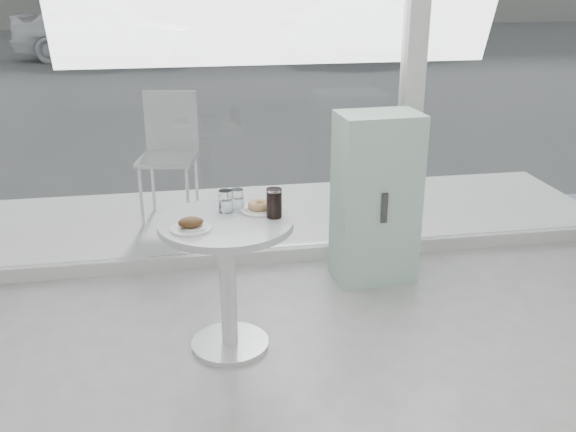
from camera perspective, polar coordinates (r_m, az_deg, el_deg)
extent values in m
cube|color=silver|center=(4.74, -0.32, -3.32)|extent=(5.00, 0.12, 0.10)
cube|color=silver|center=(4.58, 11.17, 14.33)|extent=(0.14, 0.14, 3.00)
cube|color=white|center=(4.30, -10.84, 12.59)|extent=(3.21, 0.02, 2.60)
cube|color=white|center=(4.92, 19.78, 12.78)|extent=(1.41, 0.02, 2.60)
cylinder|color=silver|center=(3.74, -5.16, -11.21)|extent=(0.44, 0.44, 0.03)
cylinder|color=silver|center=(3.56, -5.35, -6.38)|extent=(0.09, 0.09, 0.70)
cylinder|color=silver|center=(3.41, -5.56, -0.69)|extent=(0.72, 0.72, 0.04)
cube|color=white|center=(5.48, -1.71, -0.15)|extent=(5.60, 1.60, 0.05)
cube|color=#3E3E3E|center=(17.39, -7.70, 14.24)|extent=(40.00, 24.00, 0.00)
cube|color=#A4D2BE|center=(4.32, 7.79, 1.55)|extent=(0.55, 0.38, 1.15)
cube|color=#333333|center=(4.16, 8.55, 0.71)|extent=(0.04, 0.02, 0.20)
cylinder|color=silver|center=(5.29, -12.92, 1.70)|extent=(0.03, 0.03, 0.50)
cylinder|color=silver|center=(5.20, -8.90, 1.65)|extent=(0.03, 0.03, 0.50)
cylinder|color=silver|center=(5.64, -11.93, 2.98)|extent=(0.03, 0.03, 0.50)
cylinder|color=silver|center=(5.55, -8.14, 2.95)|extent=(0.03, 0.03, 0.50)
cube|color=silver|center=(5.34, -10.66, 5.01)|extent=(0.53, 0.53, 0.03)
cube|color=silver|center=(5.47, -10.35, 8.32)|extent=(0.44, 0.12, 0.50)
imported|color=white|center=(16.16, -15.68, 15.77)|extent=(4.56, 2.73, 1.45)
imported|color=#9FA2A6|center=(16.55, 7.05, 16.36)|extent=(4.38, 2.01, 1.39)
cylinder|color=white|center=(3.30, -8.64, -1.11)|extent=(0.21, 0.21, 0.01)
cube|color=white|center=(3.28, -8.29, -1.00)|extent=(0.10, 0.09, 0.00)
ellipsoid|color=#331D0E|center=(3.28, -8.67, -0.56)|extent=(0.12, 0.10, 0.05)
ellipsoid|color=#331D0E|center=(3.30, -8.07, -0.48)|extent=(0.06, 0.06, 0.03)
cylinder|color=white|center=(3.52, -2.53, 0.56)|extent=(0.22, 0.22, 0.01)
torus|color=#AD894F|center=(3.51, -2.54, 0.96)|extent=(0.13, 0.13, 0.04)
cylinder|color=white|center=(3.50, -5.57, 1.32)|extent=(0.07, 0.07, 0.12)
cylinder|color=white|center=(3.51, -5.55, 0.93)|extent=(0.06, 0.06, 0.07)
cylinder|color=white|center=(3.53, -4.53, 1.47)|extent=(0.07, 0.07, 0.12)
cylinder|color=white|center=(3.53, -4.52, 1.10)|extent=(0.06, 0.06, 0.06)
cylinder|color=white|center=(3.40, -1.24, 1.15)|extent=(0.08, 0.08, 0.16)
cylinder|color=black|center=(3.40, -1.24, 1.04)|extent=(0.07, 0.07, 0.14)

